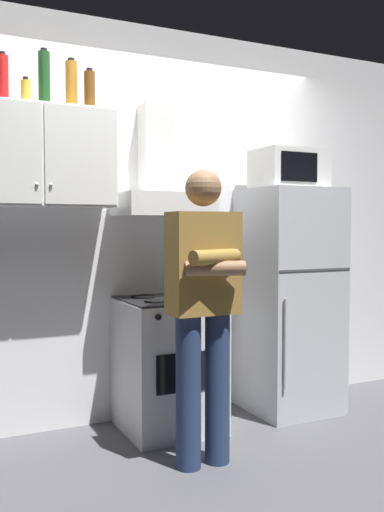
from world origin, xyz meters
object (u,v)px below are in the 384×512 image
Objects in this scene: bottle_wine_green at (44,79)px; bottle_beer_brown at (90,90)px; bottle_soda_red at (2,79)px; microwave at (289,169)px; range_hood at (161,186)px; person_standing at (204,305)px; bottle_spice_jar at (26,92)px; refrigerator at (289,300)px; bottle_liquor_amber at (71,86)px; stove_oven at (169,364)px; upper_cabinet at (38,157)px.

bottle_wine_green is 0.28m from bottle_beer_brown.
microwave is at bearing -3.29° from bottle_soda_red.
bottle_wine_green is (-1.70, 0.13, 0.48)m from microwave.
range_hood is at bearing -0.25° from bottle_soda_red.
range_hood is 0.46× the size of person_standing.
person_standing is 1.63m from bottle_spice_jar.
range_hood is 1.16m from bottle_soda_red.
bottle_wine_green is (-0.75, 0.02, 0.62)m from range_hood.
bottle_soda_red is at bearing -176.63° from bottle_wine_green.
refrigerator is at bearing -89.10° from microwave.
refrigerator is 6.33× the size of bottle_beer_brown.
bottle_beer_brown is at bearing 176.95° from microwave.
bottle_liquor_amber reaches higher than person_standing.
stove_oven is 2.76× the size of bottle_liquor_amber.
microwave is at bearing -4.24° from bottle_wine_green.
range_hood is 2.37× the size of bottle_liquor_amber.
person_standing reaches higher than refrigerator.
bottle_liquor_amber is (-1.53, 0.15, 1.40)m from refrigerator.
bottle_spice_jar is (-0.38, 0.01, -0.05)m from bottle_beer_brown.
microwave reaches higher than refrigerator.
bottle_beer_brown is at bearing -1.14° from bottle_spice_jar.
stove_oven is at bearing -90.00° from range_hood.
range_hood is at bearing 90.00° from stove_oven.
bottle_beer_brown is 1.59× the size of bottle_spice_jar.
bottle_wine_green is (0.05, 0.02, 0.47)m from upper_cabinet.
refrigerator is 2.08m from bottle_liquor_amber.
bottle_beer_brown is at bearing 176.22° from refrigerator.
bottle_wine_green reaches higher than refrigerator.
bottle_wine_green is 0.16m from bottle_spice_jar.
bottle_wine_green is at bearing 3.37° from bottle_soda_red.
microwave is 1.77m from bottle_wine_green.
upper_cabinet reaches higher than stove_oven.
bottle_wine_green is at bearing 22.22° from upper_cabinet.
bottle_beer_brown is (0.31, -0.03, 0.42)m from upper_cabinet.
range_hood is 0.97m from microwave.
bottle_liquor_amber is (-0.58, 0.03, 0.60)m from range_hood.
upper_cabinet is at bearing 135.74° from person_standing.
bottle_wine_green reaches higher than bottle_liquor_amber.
range_hood is (0.00, 0.13, 1.16)m from stove_oven.
person_standing is at bearing -148.00° from microwave.
bottle_liquor_amber is at bearing 125.09° from person_standing.
microwave is 1.50m from bottle_beer_brown.
bottle_wine_green is 0.17m from bottle_liquor_amber.
bottle_liquor_amber is (0.22, 0.03, 0.45)m from upper_cabinet.
bottle_liquor_amber reaches higher than refrigerator.
bottle_soda_red reaches higher than microwave.
bottle_spice_jar is at bearing 139.07° from person_standing.
bottle_beer_brown is 0.80× the size of bottle_liquor_amber.
bottle_liquor_amber is (-0.58, 0.15, 1.77)m from stove_oven.
range_hood is at bearing 3.66° from bottle_beer_brown.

